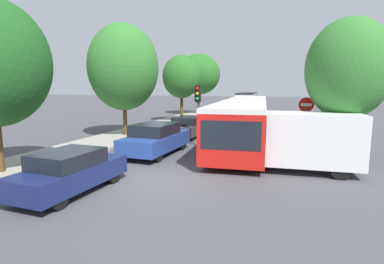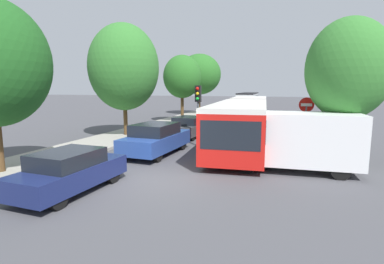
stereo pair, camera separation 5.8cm
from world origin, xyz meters
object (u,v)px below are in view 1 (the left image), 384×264
at_px(articulated_bus, 245,117).
at_px(queued_car_white, 231,109).
at_px(tree_left_mid, 123,67).
at_px(queued_car_graphite, 189,127).
at_px(queued_car_silver, 211,118).
at_px(tree_left_far, 182,77).
at_px(queued_car_tan, 223,113).
at_px(tree_left_distant, 199,74).
at_px(traffic_light, 198,102).
at_px(direction_sign_post, 336,102).
at_px(tree_right_near, 346,72).
at_px(queued_car_blue, 156,139).
at_px(no_entry_sign, 306,117).
at_px(city_bus_rear, 247,99).
at_px(white_van, 298,140).
at_px(queued_car_navy, 70,171).

xyz_separation_m(articulated_bus, queued_car_white, (-3.77, 16.15, -0.76)).
distance_m(queued_car_white, tree_left_mid, 18.50).
bearing_deg(queued_car_graphite, queued_car_silver, 2.16).
bearing_deg(queued_car_graphite, tree_left_far, 25.69).
height_order(queued_car_tan, tree_left_distant, tree_left_distant).
xyz_separation_m(traffic_light, tree_left_far, (-4.72, 10.55, 1.76)).
distance_m(direction_sign_post, tree_left_far, 15.30).
distance_m(tree_left_distant, tree_right_near, 24.72).
xyz_separation_m(queued_car_blue, queued_car_silver, (0.03, 11.09, -0.04)).
distance_m(no_entry_sign, direction_sign_post, 2.40).
height_order(no_entry_sign, tree_left_far, tree_left_far).
height_order(queued_car_tan, tree_right_near, tree_right_near).
height_order(no_entry_sign, direction_sign_post, direction_sign_post).
height_order(city_bus_rear, white_van, city_bus_rear).
bearing_deg(city_bus_rear, tree_left_far, 170.36).
relative_size(articulated_bus, tree_left_mid, 2.31).
bearing_deg(city_bus_rear, queued_car_navy, 178.23).
distance_m(queued_car_blue, tree_left_distant, 22.54).
relative_size(city_bus_rear, tree_right_near, 1.85).
xyz_separation_m(queued_car_white, tree_left_mid, (-4.00, -17.64, 3.89)).
xyz_separation_m(city_bus_rear, queued_car_blue, (0.13, -35.87, -0.62)).
bearing_deg(queued_car_white, queued_car_navy, -177.19).
height_order(queued_car_navy, direction_sign_post, direction_sign_post).
bearing_deg(queued_car_blue, queued_car_graphite, 3.63).
relative_size(traffic_light, tree_left_far, 0.54).
bearing_deg(queued_car_white, tree_left_distant, 95.04).
distance_m(queued_car_graphite, queued_car_tan, 10.87).
relative_size(queued_car_tan, tree_left_far, 0.65).
height_order(queued_car_blue, queued_car_silver, queued_car_blue).
bearing_deg(direction_sign_post, queued_car_graphite, -5.30).
distance_m(queued_car_graphite, white_van, 9.20).
distance_m(city_bus_rear, traffic_light, 33.25).
bearing_deg(queued_car_silver, traffic_light, -167.94).
relative_size(white_van, no_entry_sign, 1.80).
xyz_separation_m(queued_car_navy, tree_right_near, (8.69, 6.36, 3.24)).
distance_m(articulated_bus, tree_left_mid, 8.51).
distance_m(city_bus_rear, queued_car_silver, 24.79).
relative_size(queued_car_navy, queued_car_tan, 0.98).
bearing_deg(queued_car_silver, tree_left_distant, 24.66).
height_order(articulated_bus, white_van, articulated_bus).
bearing_deg(queued_car_white, articulated_bus, -163.82).
xyz_separation_m(city_bus_rear, direction_sign_post, (8.66, -32.13, 1.17)).
bearing_deg(no_entry_sign, city_bus_rear, -168.10).
height_order(articulated_bus, queued_car_tan, articulated_bus).
relative_size(queued_car_blue, direction_sign_post, 1.26).
bearing_deg(white_van, direction_sign_post, -115.00).
relative_size(direction_sign_post, tree_left_far, 0.57).
bearing_deg(city_bus_rear, no_entry_sign, -169.64).
bearing_deg(queued_car_silver, white_van, -148.49).
distance_m(queued_car_navy, queued_car_blue, 5.84).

